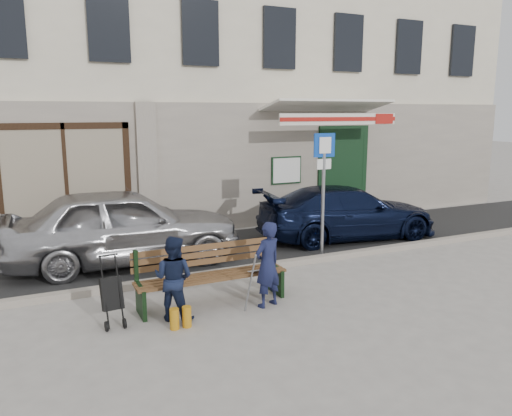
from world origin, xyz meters
TOP-DOWN VIEW (x-y plane):
  - ground at (0.00, 0.00)m, footprint 80.00×80.00m
  - asphalt_lane at (0.00, 3.10)m, footprint 60.00×3.20m
  - curb at (0.00, 1.50)m, footprint 60.00×0.18m
  - building at (0.01, 8.45)m, footprint 20.00×8.27m
  - car_silver at (-2.32, 3.05)m, footprint 4.59×1.99m
  - car_navy at (2.87, 2.87)m, footprint 4.50×2.26m
  - parking_sign at (1.48, 1.77)m, footprint 0.47×0.08m
  - bench at (-1.53, 0.31)m, footprint 2.40×1.17m
  - man at (-0.73, -0.15)m, footprint 0.57×0.46m
  - woman at (-2.18, -0.02)m, footprint 0.77×0.76m
  - stroller at (-3.03, 0.15)m, footprint 0.31×0.43m

SIDE VIEW (x-z plane):
  - ground at x=0.00m, z-range 0.00..0.00m
  - asphalt_lane at x=0.00m, z-range 0.00..0.01m
  - curb at x=0.00m, z-range 0.00..0.12m
  - stroller at x=-3.03m, z-range -0.06..0.94m
  - bench at x=-1.53m, z-range -0.03..0.95m
  - woman at x=-2.18m, z-range 0.00..1.25m
  - car_navy at x=2.87m, z-range 0.00..1.25m
  - man at x=-0.73m, z-range 0.00..1.35m
  - car_silver at x=-2.32m, z-range 0.00..1.54m
  - parking_sign at x=1.48m, z-range 0.42..2.98m
  - building at x=0.01m, z-range -0.03..9.97m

